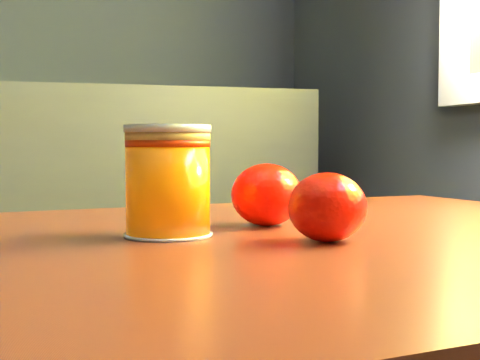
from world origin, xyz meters
name	(u,v)px	position (x,y,z in m)	size (l,w,h in m)	color
table	(251,335)	(1.03, 0.08, 0.59)	(0.98, 0.74, 0.68)	maroon
juice_glass	(168,182)	(0.96, 0.11, 0.72)	(0.08, 0.08, 0.10)	orange
orange_front	(327,207)	(1.08, 0.03, 0.71)	(0.07, 0.07, 0.06)	#FF1705
orange_back	(267,195)	(1.07, 0.15, 0.71)	(0.07, 0.07, 0.06)	#FF1705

